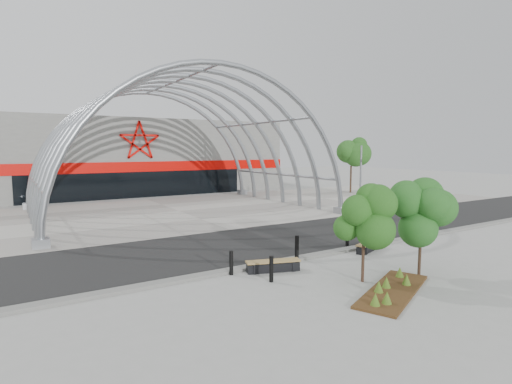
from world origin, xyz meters
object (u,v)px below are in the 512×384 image
(street_tree_0, at_px, (364,215))
(bench_1, at_px, (369,246))
(bollard_2, at_px, (297,248))
(signal_pole, at_px, (361,177))
(bench_0, at_px, (273,266))
(street_tree_1, at_px, (422,212))

(street_tree_0, height_order, bench_1, street_tree_0)
(bench_1, xyz_separation_m, bollard_2, (-3.95, 0.55, 0.33))
(signal_pole, distance_m, street_tree_0, 17.76)
(signal_pole, distance_m, bench_0, 17.87)
(bench_1, bearing_deg, bollard_2, 172.11)
(street_tree_0, xyz_separation_m, bollard_2, (-0.29, 3.59, -1.94))
(signal_pole, height_order, street_tree_1, signal_pole)
(signal_pole, bearing_deg, street_tree_1, -128.50)
(signal_pole, height_order, street_tree_0, signal_pole)
(signal_pole, relative_size, street_tree_1, 1.49)
(signal_pole, relative_size, bench_0, 2.31)
(street_tree_0, distance_m, street_tree_1, 2.52)
(bench_1, bearing_deg, signal_pole, 45.64)
(signal_pole, xyz_separation_m, bench_1, (-9.10, -9.31, -2.47))
(bench_0, relative_size, bollard_2, 2.03)
(street_tree_0, relative_size, street_tree_1, 1.01)
(bench_1, distance_m, bollard_2, 4.00)
(bollard_2, bearing_deg, bench_1, -7.89)
(bench_0, xyz_separation_m, bollard_2, (1.83, 0.83, 0.33))
(signal_pole, relative_size, street_tree_0, 1.48)
(street_tree_0, xyz_separation_m, bench_0, (-2.12, 2.76, -2.27))
(street_tree_1, bearing_deg, street_tree_0, 165.83)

